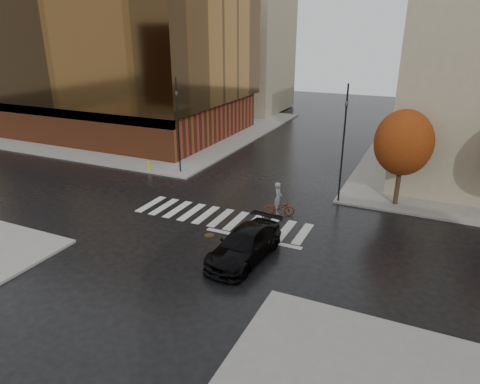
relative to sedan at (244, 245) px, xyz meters
The scene contains 12 objects.
ground 5.11m from the sedan, 134.26° to the left, with size 120.00×120.00×0.00m, color black.
sidewalk_nw 34.76m from the sedan, 134.89° to the left, with size 30.00×30.00×0.15m, color gray.
crosswalk 5.48m from the sedan, 130.57° to the left, with size 12.00×3.00×0.01m, color silver.
office_glass 34.26m from the sedan, 139.75° to the left, with size 27.00×19.00×16.00m.
building_nw_far 46.02m from the sedan, 115.67° to the left, with size 14.00×12.00×20.00m, color gray.
tree_ne_a 13.29m from the sedan, 59.55° to the left, with size 3.80×3.80×6.50m.
sedan is the anchor object (origin of this frame).
cyclist 6.12m from the sedan, 92.67° to the left, with size 2.10×1.20×2.26m.
traffic_light_nw 15.80m from the sedan, 134.97° to the left, with size 0.19×0.16×7.75m.
traffic_light_ne 11.05m from the sedan, 74.36° to the left, with size 0.21×0.24×8.05m.
fire_hydrant 16.89m from the sedan, 143.20° to the left, with size 0.27×0.27×0.76m.
manhole 3.52m from the sedan, 151.85° to the left, with size 0.59×0.59×0.01m, color #4E3C1C.
Camera 1 is at (11.71, -21.89, 11.48)m, focal length 32.00 mm.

